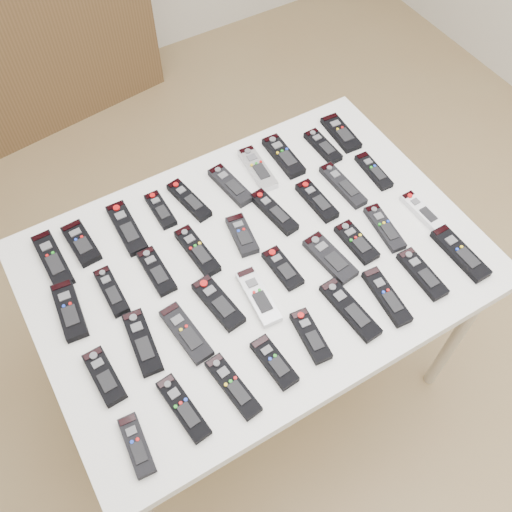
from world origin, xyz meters
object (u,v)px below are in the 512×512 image
remote_10 (69,310)px  remote_0 (53,260)px  remote_37 (460,253)px  remote_5 (230,185)px  remote_8 (323,146)px  remote_17 (343,185)px  remote_14 (242,235)px  remote_34 (350,310)px  remote_13 (197,251)px  remote_25 (330,258)px  remote_12 (156,271)px  remote_22 (218,303)px  remote_31 (233,386)px  remote_18 (374,171)px  remote_4 (189,200)px  remote_19 (104,376)px  remote_16 (317,201)px  remote_21 (186,333)px  remote_23 (258,296)px  remote_36 (422,274)px  table (256,271)px  remote_32 (274,362)px  remote_1 (81,243)px  remote_20 (142,342)px  remote_9 (341,133)px  remote_27 (385,228)px  remote_6 (258,169)px  remote_28 (422,212)px  remote_29 (137,445)px  remote_33 (311,336)px  remote_26 (357,242)px  remote_3 (160,210)px  remote_7 (283,156)px  remote_11 (112,291)px  remote_30 (183,408)px  remote_35 (387,297)px  remote_2 (127,228)px  remote_15 (274,212)px

remote_10 → remote_0: bearing=90.6°
remote_37 → remote_5: bearing=127.8°
remote_8 → remote_17: same height
remote_14 → remote_34: size_ratio=0.70×
remote_8 → remote_13: size_ratio=0.86×
remote_17 → remote_25: same height
remote_37 → remote_12: bearing=152.9°
remote_22 → remote_31: size_ratio=0.96×
remote_18 → remote_25: 0.37m
remote_4 → remote_25: same height
remote_19 → remote_34: (0.63, -0.16, -0.00)m
remote_16 → remote_21: 0.57m
remote_23 → remote_36: same height
table → remote_25: size_ratio=7.18×
remote_8 → remote_32: bearing=-134.9°
remote_1 → remote_20: 0.38m
remote_17 → remote_23: 0.48m
remote_9 → remote_21: same height
remote_18 → remote_27: (-0.11, -0.20, 0.00)m
remote_1 → remote_17: size_ratio=0.81×
remote_20 → table: bearing=17.6°
remote_6 → remote_18: remote_6 is taller
remote_37 → remote_32: bearing=-179.2°
remote_0 → remote_31: 0.64m
remote_27 → remote_28: bearing=2.9°
remote_0 → remote_29: remote_0 is taller
remote_21 → remote_33: (0.27, -0.17, 0.00)m
remote_6 → table: bearing=-117.4°
remote_33 → remote_26: bearing=39.1°
remote_3 → remote_26: bearing=-42.1°
remote_9 → remote_33: remote_33 is taller
remote_3 → remote_32: 0.59m
remote_7 → remote_11: remote_7 is taller
remote_11 → remote_12: 0.13m
remote_30 → remote_31: size_ratio=0.99×
remote_35 → remote_7: bearing=91.5°
remote_1 → remote_11: size_ratio=0.97×
remote_2 → remote_5: size_ratio=1.14×
remote_0 → remote_7: bearing=-0.3°
remote_37 → remote_27: bearing=124.6°
remote_33 → remote_4: bearing=102.6°
table → remote_5: size_ratio=7.24×
remote_20 → remote_4: bearing=55.2°
remote_3 → remote_21: size_ratio=0.77×
remote_10 → remote_6: bearing=20.8°
remote_4 → remote_36: bearing=-61.9°
table → remote_2: size_ratio=6.37×
remote_23 → remote_35: size_ratio=1.00×
remote_10 → remote_33: bearing=-31.4°
remote_15 → remote_37: remote_15 is taller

